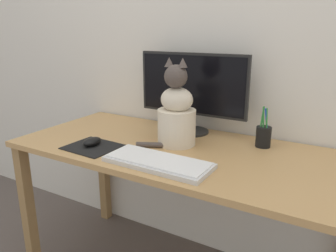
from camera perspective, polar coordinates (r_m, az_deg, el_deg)
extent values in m
cube|color=silver|center=(1.65, 8.14, 18.30)|extent=(7.00, 0.04, 2.50)
cube|color=tan|center=(1.42, 1.86, -4.27)|extent=(1.45, 0.64, 0.02)
cube|color=olive|center=(1.80, -23.20, -13.36)|extent=(0.05, 0.05, 0.68)
cube|color=olive|center=(2.13, -11.11, -7.46)|extent=(0.05, 0.05, 0.68)
cylinder|color=black|center=(1.63, 4.09, -0.92)|extent=(0.17, 0.17, 0.01)
cylinder|color=black|center=(1.61, 4.12, 0.66)|extent=(0.04, 0.04, 0.08)
cube|color=black|center=(1.57, 4.26, 7.29)|extent=(0.55, 0.02, 0.29)
cube|color=black|center=(1.56, 4.10, 7.24)|extent=(0.53, 0.00, 0.27)
cube|color=silver|center=(1.24, -1.76, -6.37)|extent=(0.41, 0.18, 0.02)
cube|color=white|center=(1.23, -1.76, -5.86)|extent=(0.40, 0.16, 0.01)
cube|color=black|center=(1.46, -13.01, -3.54)|extent=(0.23, 0.20, 0.00)
ellipsoid|color=black|center=(1.46, -13.08, -2.65)|extent=(0.06, 0.10, 0.03)
cylinder|color=beige|center=(1.43, 1.51, -0.19)|extent=(0.18, 0.18, 0.16)
ellipsoid|color=beige|center=(1.40, 1.54, 4.62)|extent=(0.15, 0.13, 0.11)
sphere|color=#4C423D|center=(1.38, 1.38, 8.63)|extent=(0.11, 0.11, 0.10)
cone|color=#4C423D|center=(1.38, 0.21, 11.09)|extent=(0.04, 0.04, 0.04)
cone|color=#4C423D|center=(1.36, 2.60, 10.98)|extent=(0.04, 0.04, 0.04)
cylinder|color=#4C423D|center=(1.41, -1.20, -3.35)|extent=(0.20, 0.12, 0.02)
cylinder|color=black|center=(1.47, 16.27, -1.82)|extent=(0.06, 0.06, 0.09)
cylinder|color=green|center=(1.45, 16.26, 0.46)|extent=(0.02, 0.02, 0.14)
cylinder|color=green|center=(1.46, 15.96, 0.60)|extent=(0.01, 0.03, 0.14)
cylinder|color=#1E47B2|center=(1.45, 16.80, 0.36)|extent=(0.02, 0.03, 0.14)
cylinder|color=green|center=(1.44, 16.79, 0.31)|extent=(0.01, 0.01, 0.14)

